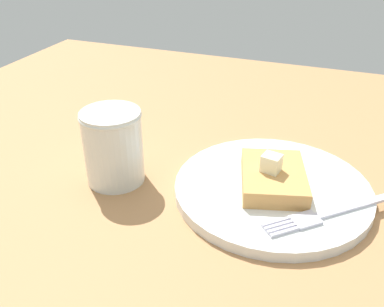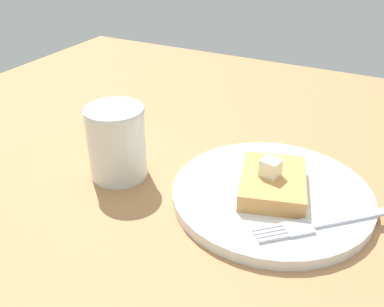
# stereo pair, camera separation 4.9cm
# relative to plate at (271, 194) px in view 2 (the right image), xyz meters

# --- Properties ---
(table_surface) EXTENTS (1.20, 1.20, 0.02)m
(table_surface) POSITION_rel_plate_xyz_m (-0.02, -0.12, -0.02)
(table_surface) COLOR #AA784B
(table_surface) RESTS_ON ground
(plate) EXTENTS (0.23, 0.23, 0.01)m
(plate) POSITION_rel_plate_xyz_m (0.00, 0.00, 0.00)
(plate) COLOR silver
(plate) RESTS_ON table_surface
(toast_slice_center) EXTENTS (0.09, 0.11, 0.02)m
(toast_slice_center) POSITION_rel_plate_xyz_m (0.00, 0.00, 0.02)
(toast_slice_center) COLOR tan
(toast_slice_center) RESTS_ON plate
(butter_pat_primary) EXTENTS (0.02, 0.02, 0.02)m
(butter_pat_primary) POSITION_rel_plate_xyz_m (-0.00, -0.00, 0.04)
(butter_pat_primary) COLOR #F0F0C9
(butter_pat_primary) RESTS_ON toast_slice_center
(fork) EXTENTS (0.13, 0.12, 0.00)m
(fork) POSITION_rel_plate_xyz_m (0.06, -0.04, 0.01)
(fork) COLOR silver
(fork) RESTS_ON plate
(syrup_jar) EXTENTS (0.07, 0.07, 0.09)m
(syrup_jar) POSITION_rel_plate_xyz_m (-0.18, -0.04, 0.03)
(syrup_jar) COLOR #562B0B
(syrup_jar) RESTS_ON table_surface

